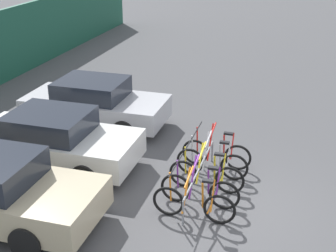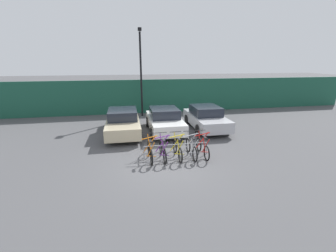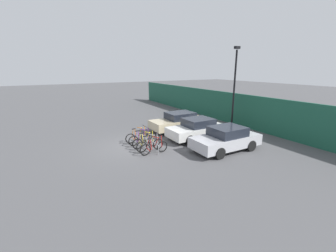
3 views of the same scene
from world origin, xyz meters
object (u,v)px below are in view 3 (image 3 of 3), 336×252
(bicycle_yellow, at_px, (146,142))
(car_silver, at_px, (226,139))
(bicycle_orange, at_px, (138,137))
(bicycle_purple, at_px, (141,139))
(car_beige, at_px, (179,121))
(bicycle_red, at_px, (154,147))
(car_white, at_px, (197,129))
(bike_rack, at_px, (148,140))
(bicycle_silver, at_px, (150,145))
(lamp_post, at_px, (234,84))

(bicycle_yellow, distance_m, car_silver, 4.75)
(bicycle_orange, distance_m, bicycle_purple, 0.54)
(bicycle_orange, xyz_separation_m, car_beige, (-1.12, 3.86, 0.31))
(bicycle_red, xyz_separation_m, car_white, (-1.05, 3.78, 0.31))
(car_white, distance_m, car_silver, 2.60)
(bike_rack, height_order, bicycle_silver, bicycle_silver)
(bike_rack, xyz_separation_m, bicycle_silver, (0.65, -0.15, -0.10))
(car_beige, bearing_deg, bicycle_red, -48.25)
(bicycle_purple, bearing_deg, lamp_post, 94.34)
(car_beige, distance_m, lamp_post, 5.16)
(bicycle_silver, relative_size, car_silver, 0.42)
(bike_rack, distance_m, bicycle_purple, 0.64)
(bicycle_orange, height_order, bicycle_purple, same)
(bicycle_red, bearing_deg, bicycle_orange, -179.44)
(car_beige, relative_size, lamp_post, 0.71)
(bike_rack, height_order, car_silver, car_silver)
(car_beige, xyz_separation_m, car_silver, (4.99, 0.04, -0.00))
(bicycle_purple, height_order, car_beige, car_beige)
(car_white, relative_size, car_silver, 0.98)
(bicycle_red, bearing_deg, bicycle_silver, -179.44)
(car_beige, bearing_deg, bicycle_purple, -66.68)
(bicycle_purple, distance_m, bicycle_silver, 1.27)
(bicycle_yellow, bearing_deg, car_white, 88.66)
(bicycle_red, relative_size, car_beige, 0.39)
(bicycle_orange, relative_size, car_silver, 0.42)
(bicycle_purple, height_order, bicycle_yellow, same)
(bicycle_purple, height_order, car_silver, car_silver)
(bicycle_yellow, height_order, lamp_post, lamp_post)
(bicycle_orange, xyz_separation_m, bicycle_yellow, (1.19, 0.00, 0.00))
(bicycle_orange, xyz_separation_m, lamp_post, (0.28, 7.97, 3.09))
(bicycle_purple, relative_size, lamp_post, 0.27)
(bike_rack, xyz_separation_m, bicycle_orange, (-1.16, -0.15, -0.10))
(car_white, bearing_deg, bicycle_purple, -100.97)
(bicycle_yellow, relative_size, car_silver, 0.42)
(bike_rack, relative_size, car_silver, 0.70)
(bicycle_silver, distance_m, lamp_post, 8.69)
(bicycle_purple, bearing_deg, bicycle_red, 2.48)
(bike_rack, distance_m, bicycle_orange, 1.18)
(lamp_post, bearing_deg, bicycle_orange, -92.04)
(bicycle_orange, relative_size, bicycle_silver, 1.00)
(bicycle_yellow, relative_size, bicycle_red, 1.00)
(lamp_post, bearing_deg, bike_rack, -83.60)
(car_silver, height_order, lamp_post, lamp_post)
(bicycle_orange, bearing_deg, bicycle_yellow, -0.71)
(car_beige, bearing_deg, car_white, -1.97)
(bicycle_yellow, bearing_deg, bicycle_purple, 180.00)
(bike_rack, height_order, bicycle_red, bicycle_red)
(lamp_post, bearing_deg, bicycle_yellow, -83.54)
(bike_rack, bearing_deg, bicycle_red, -7.29)
(bicycle_orange, relative_size, lamp_post, 0.27)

